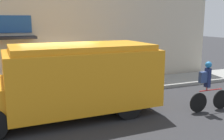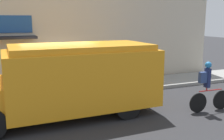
# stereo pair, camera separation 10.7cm
# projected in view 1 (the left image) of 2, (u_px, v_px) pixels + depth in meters

# --- Properties ---
(ground_plane) EXTENTS (70.00, 70.00, 0.00)m
(ground_plane) POSITION_uv_depth(u_px,v_px,m) (58.00, 102.00, 9.94)
(ground_plane) COLOR #2B2B2D
(sidewalk) EXTENTS (28.00, 2.05, 0.15)m
(sidewalk) POSITION_uv_depth(u_px,v_px,m) (53.00, 93.00, 10.85)
(sidewalk) COLOR gray
(sidewalk) RESTS_ON ground_plane
(storefront) EXTENTS (17.70, 1.05, 4.65)m
(storefront) POSITION_uv_depth(u_px,v_px,m) (43.00, 37.00, 11.56)
(storefront) COLOR beige
(storefront) RESTS_ON ground_plane
(school_bus) EXTENTS (6.35, 2.84, 2.29)m
(school_bus) POSITION_uv_depth(u_px,v_px,m) (69.00, 79.00, 8.30)
(school_bus) COLOR orange
(school_bus) RESTS_ON ground_plane
(cyclist) EXTENTS (1.64, 0.22, 1.71)m
(cyclist) POSITION_uv_depth(u_px,v_px,m) (208.00, 87.00, 8.78)
(cyclist) COLOR black
(cyclist) RESTS_ON ground_plane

